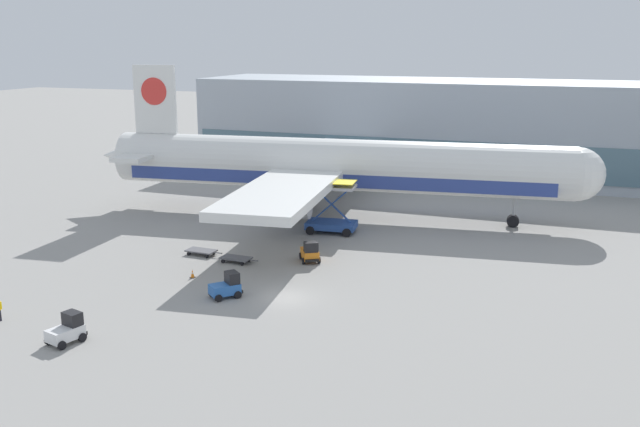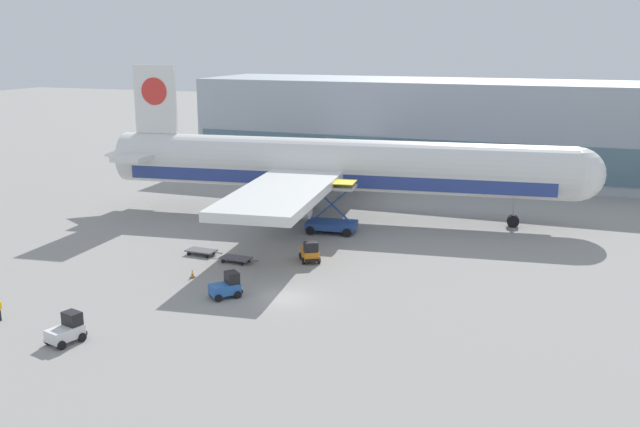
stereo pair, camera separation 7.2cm
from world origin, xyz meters
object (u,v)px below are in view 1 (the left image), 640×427
baggage_tug_far (67,330)px  baggage_dolly_lead (201,251)px  baggage_tug_mid (227,286)px  traffic_cone_near (192,274)px  baggage_tug_foreground (310,252)px  scissor_lift_loader (332,213)px  airplane_main (329,166)px  baggage_dolly_second (236,258)px

baggage_tug_far → baggage_dolly_lead: baggage_tug_far is taller
baggage_tug_mid → traffic_cone_near: 5.93m
baggage_tug_foreground → baggage_tug_mid: same height
scissor_lift_loader → baggage_tug_far: 33.67m
airplane_main → baggage_dolly_lead: bearing=-115.6°
baggage_tug_far → scissor_lift_loader: bearing=2.9°
scissor_lift_loader → traffic_cone_near: size_ratio=7.40×
baggage_tug_foreground → baggage_tug_far: bearing=-53.4°
baggage_tug_mid → baggage_dolly_lead: bearing=80.1°
airplane_main → baggage_dolly_second: airplane_main is taller
scissor_lift_loader → baggage_tug_far: bearing=-109.5°
scissor_lift_loader → baggage_dolly_lead: (-8.84, -12.04, -1.70)m
baggage_tug_mid → baggage_tug_foreground: bearing=26.4°
baggage_tug_mid → baggage_tug_far: same height
airplane_main → baggage_tug_foreground: bearing=-83.1°
airplane_main → baggage_tug_foreground: airplane_main is taller
baggage_tug_foreground → airplane_main: bearing=162.2°
airplane_main → baggage_tug_far: airplane_main is taller
scissor_lift_loader → baggage_dolly_lead: 15.04m
baggage_tug_foreground → traffic_cone_near: size_ratio=3.77×
baggage_tug_far → traffic_cone_near: bearing=11.3°
traffic_cone_near → baggage_dolly_second: bearing=73.3°
airplane_main → baggage_tug_far: (-4.74, -39.31, -4.96)m
scissor_lift_loader → baggage_tug_far: (-7.32, -32.84, -1.21)m
baggage_tug_foreground → baggage_dolly_second: bearing=-99.5°
baggage_dolly_second → scissor_lift_loader: bearing=73.1°
baggage_dolly_lead → baggage_dolly_second: same height
baggage_dolly_second → traffic_cone_near: 5.40m
airplane_main → baggage_dolly_second: (-2.12, -19.47, -5.45)m
baggage_tug_far → baggage_dolly_second: (2.62, 19.84, -0.49)m
baggage_tug_far → traffic_cone_near: (1.07, 14.66, -0.51)m
baggage_tug_mid → baggage_dolly_lead: 12.01m
baggage_tug_far → baggage_dolly_lead: size_ratio=0.73×
baggage_dolly_lead → traffic_cone_near: traffic_cone_near is taller
baggage_tug_foreground → traffic_cone_near: baggage_tug_foreground is taller
baggage_tug_foreground → baggage_tug_far: (-8.90, -22.39, 0.00)m
baggage_dolly_lead → traffic_cone_near: size_ratio=5.00×
airplane_main → baggage_dolly_second: 20.33m
baggage_tug_far → baggage_dolly_second: 20.02m
baggage_tug_foreground → baggage_tug_far: 24.10m
airplane_main → scissor_lift_loader: airplane_main is taller
baggage_tug_foreground → baggage_dolly_lead: baggage_tug_foreground is taller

